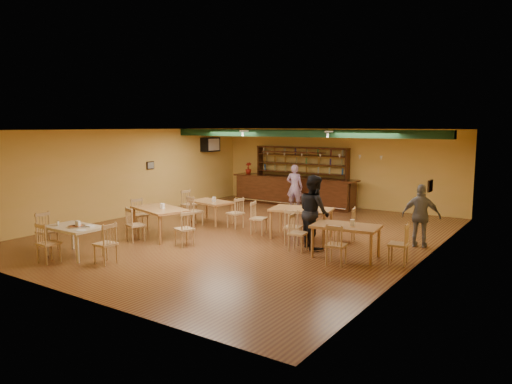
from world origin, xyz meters
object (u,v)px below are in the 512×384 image
Objects in this scene: dining_table_d at (346,241)px; patron_right_a at (314,212)px; near_table at (75,241)px; patron_bar at (295,187)px; bar_counter at (293,191)px; dining_table_b at (301,223)px; dining_table_c at (160,223)px; dining_table_a at (211,212)px.

patron_right_a reaches higher than dining_table_d.
patron_bar is at bearing 82.31° from near_table.
bar_counter is 1.02m from patron_bar.
dining_table_c reaches higher than dining_table_b.
dining_table_c reaches higher than near_table.
bar_counter reaches higher than near_table.
dining_table_a is 0.84× the size of dining_table_b.
dining_table_b is at bearing 140.79° from dining_table_d.
patron_right_a is (3.74, -5.50, 0.38)m from bar_counter.
patron_bar is (-4.26, 5.05, 0.46)m from dining_table_d.
patron_right_a is (0.80, -0.80, 0.52)m from dining_table_b.
dining_table_b is 0.88× the size of patron_right_a.
dining_table_d is (5.14, 1.01, -0.03)m from dining_table_c.
patron_bar is at bearing 98.08° from dining_table_c.
dining_table_d is at bearing -159.18° from patron_right_a.
near_table is (-3.59, -4.74, -0.05)m from dining_table_b.
dining_table_b reaches higher than near_table.
patron_right_a reaches higher than bar_counter.
dining_table_c is 4.35m from patron_right_a.
dining_table_b is 0.98× the size of patron_bar.
dining_table_a is 0.75× the size of patron_right_a.
bar_counter is at bearing -15.09° from patron_right_a.
dining_table_d is at bearing -4.86° from dining_table_a.
bar_counter is 2.77× the size of patron_right_a.
dining_table_a is 0.83× the size of patron_bar.
bar_counter is 3.84× the size of near_table.
bar_counter is 6.66m from patron_right_a.
near_table is at bearing 82.61° from patron_right_a.
near_table is at bearing -153.46° from dining_table_d.
near_table is at bearing -93.94° from bar_counter.
patron_bar is (1.17, 8.61, 0.49)m from near_table.
dining_table_b reaches higher than dining_table_d.
patron_bar is at bearing -14.78° from patron_right_a.
dining_table_d is 0.83× the size of patron_right_a.
patron_bar reaches higher than near_table.
dining_table_b reaches higher than dining_table_a.
patron_bar is at bearing 109.73° from dining_table_b.
dining_table_a is 4.42m from patron_right_a.
near_table is at bearing -139.33° from dining_table_b.
patron_right_a is at bearing 112.25° from patron_bar.
dining_table_c reaches higher than dining_table_a.
patron_right_a is (4.26, -1.05, 0.59)m from dining_table_a.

